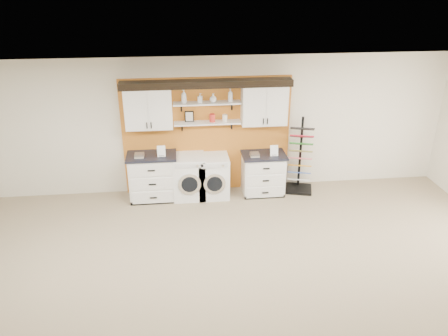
{
  "coord_description": "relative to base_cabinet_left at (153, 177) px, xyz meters",
  "views": [
    {
      "loc": [
        -0.57,
        -4.42,
        4.27
      ],
      "look_at": [
        0.17,
        2.3,
        1.21
      ],
      "focal_mm": 35.0,
      "sensor_mm": 36.0,
      "label": 1
    }
  ],
  "objects": [
    {
      "name": "base_cabinet_left",
      "position": [
        0.0,
        0.0,
        0.0
      ],
      "size": [
        0.98,
        0.66,
        0.96
      ],
      "color": "white",
      "rests_on": "floor"
    },
    {
      "name": "picture_frame",
      "position": [
        0.78,
        0.21,
        1.18
      ],
      "size": [
        0.18,
        0.02,
        0.22
      ],
      "color": "black",
      "rests_on": "shelf_lower"
    },
    {
      "name": "canister_cream",
      "position": [
        1.48,
        0.16,
        1.14
      ],
      "size": [
        0.1,
        0.1,
        0.14
      ],
      "primitive_type": "cylinder",
      "color": "silver",
      "rests_on": "shelf_lower"
    },
    {
      "name": "soap_bottle_d",
      "position": [
        1.59,
        0.16,
        1.59
      ],
      "size": [
        0.13,
        0.13,
        0.26
      ],
      "primitive_type": "imported",
      "rotation": [
        0.0,
        0.0,
        -2.72
      ],
      "color": "silver",
      "rests_on": "shelf_upper"
    },
    {
      "name": "crown_molding",
      "position": [
        1.13,
        0.17,
        1.85
      ],
      "size": [
        3.3,
        0.41,
        0.13
      ],
      "color": "black",
      "rests_on": "wall_back"
    },
    {
      "name": "shelf_lower",
      "position": [
        1.13,
        0.16,
        1.05
      ],
      "size": [
        1.32,
        0.28,
        0.03
      ],
      "primitive_type": "cube",
      "color": "white",
      "rests_on": "wall_back"
    },
    {
      "name": "floor",
      "position": [
        1.13,
        -3.64,
        -0.48
      ],
      "size": [
        10.0,
        10.0,
        0.0
      ],
      "primitive_type": "plane",
      "color": "#8B795D",
      "rests_on": "ground"
    },
    {
      "name": "ceiling",
      "position": [
        1.13,
        -3.64,
        2.32
      ],
      "size": [
        10.0,
        10.0,
        0.0
      ],
      "primitive_type": "plane",
      "rotation": [
        3.14,
        0.0,
        0.0
      ],
      "color": "white",
      "rests_on": "wall_back"
    },
    {
      "name": "base_cabinet_right",
      "position": [
        2.26,
        0.0,
        -0.04
      ],
      "size": [
        0.89,
        0.66,
        0.88
      ],
      "color": "white",
      "rests_on": "floor"
    },
    {
      "name": "soap_bottle_b",
      "position": [
        1.0,
        0.16,
        1.56
      ],
      "size": [
        0.1,
        0.1,
        0.18
      ],
      "primitive_type": "imported",
      "rotation": [
        0.0,
        0.0,
        1.31
      ],
      "color": "silver",
      "rests_on": "shelf_upper"
    },
    {
      "name": "wall_back",
      "position": [
        1.13,
        0.36,
        0.92
      ],
      "size": [
        10.0,
        0.0,
        10.0
      ],
      "primitive_type": "plane",
      "rotation": [
        1.57,
        0.0,
        0.0
      ],
      "color": "beige",
      "rests_on": "floor"
    },
    {
      "name": "canister_red",
      "position": [
        1.23,
        0.16,
        1.15
      ],
      "size": [
        0.11,
        0.11,
        0.16
      ],
      "primitive_type": "cylinder",
      "color": "red",
      "rests_on": "shelf_lower"
    },
    {
      "name": "soap_bottle_a",
      "position": [
        0.69,
        0.16,
        1.6
      ],
      "size": [
        0.14,
        0.14,
        0.26
      ],
      "primitive_type": "imported",
      "rotation": [
        0.0,
        0.0,
        -0.69
      ],
      "color": "silver",
      "rests_on": "shelf_upper"
    },
    {
      "name": "shelf_upper",
      "position": [
        1.13,
        0.16,
        1.45
      ],
      "size": [
        1.32,
        0.28,
        0.03
      ],
      "primitive_type": "cube",
      "color": "white",
      "rests_on": "wall_back"
    },
    {
      "name": "upper_cabinet_right",
      "position": [
        2.26,
        0.15,
        1.4
      ],
      "size": [
        0.9,
        0.35,
        0.84
      ],
      "color": "white",
      "rests_on": "wall_back"
    },
    {
      "name": "accent_panel",
      "position": [
        1.13,
        0.32,
        0.72
      ],
      "size": [
        3.4,
        0.07,
        2.4
      ],
      "primitive_type": "cube",
      "color": "#B8691F",
      "rests_on": "wall_back"
    },
    {
      "name": "sample_rack",
      "position": [
        3.04,
        0.03,
        0.03
      ],
      "size": [
        0.68,
        0.62,
        1.58
      ],
      "rotation": [
        0.0,
        0.0,
        -0.28
      ],
      "color": "black",
      "rests_on": "floor"
    },
    {
      "name": "dryer",
      "position": [
        1.22,
        -0.0,
        -0.04
      ],
      "size": [
        0.62,
        0.71,
        0.87
      ],
      "color": "white",
      "rests_on": "floor"
    },
    {
      "name": "upper_cabinet_left",
      "position": [
        0.0,
        0.15,
        1.4
      ],
      "size": [
        0.9,
        0.35,
        0.84
      ],
      "color": "white",
      "rests_on": "wall_back"
    },
    {
      "name": "soap_bottle_c",
      "position": [
        1.25,
        0.16,
        1.55
      ],
      "size": [
        0.14,
        0.14,
        0.17
      ],
      "primitive_type": "imported",
      "rotation": [
        0.0,
        0.0,
        1.54
      ],
      "color": "silver",
      "rests_on": "shelf_upper"
    },
    {
      "name": "washer",
      "position": [
        0.72,
        -0.0,
        -0.03
      ],
      "size": [
        0.64,
        0.71,
        0.9
      ],
      "color": "white",
      "rests_on": "floor"
    }
  ]
}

